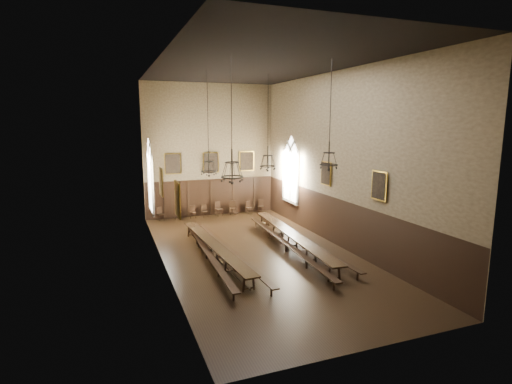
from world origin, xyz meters
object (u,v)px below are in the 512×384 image
bench_right_inner (286,246)px  chair_7 (261,209)px  chair_5 (233,210)px  chandelier_back_left (209,164)px  table_left (215,251)px  chair_1 (178,215)px  chandelier_back_right (268,160)px  table_right (292,241)px  chair_2 (193,214)px  bench_left_inner (230,252)px  chair_3 (205,213)px  chair_4 (219,212)px  chandelier_front_right (329,157)px  chandelier_front_left (232,169)px  bench_right_outer (303,243)px  chair_0 (160,216)px  chair_6 (249,210)px  bench_left_outer (206,253)px

bench_right_inner → chair_7: 8.88m
chair_5 → chandelier_back_left: chandelier_back_left is taller
table_left → chair_1: bearing=92.0°
chandelier_back_left → chandelier_back_right: (3.57, 0.72, 0.01)m
table_right → chair_2: chair_2 is taller
bench_left_inner → chair_2: chair_2 is taller
chair_3 → chair_2: bearing=176.7°
table_left → chair_4: (2.52, 8.44, -0.06)m
table_right → chandelier_back_right: bearing=95.5°
bench_right_inner → chandelier_front_right: size_ratio=2.38×
chandelier_back_left → chandelier_front_left: same height
bench_right_outer → chair_0: size_ratio=11.23×
chair_6 → bench_right_inner: bearing=-106.5°
bench_right_inner → chair_4: chair_4 is taller
chandelier_back_right → chandelier_front_left: 6.69m
chandelier_back_right → chair_5: bearing=93.8°
chair_4 → chandelier_back_left: size_ratio=0.19×
chandelier_front_right → bench_right_outer: bearing=83.4°
chair_2 → bench_right_inner: bearing=-63.6°
table_left → chair_6: 9.62m
chandelier_back_left → chair_0: bearing=105.7°
table_right → chair_3: bearing=107.6°
chandelier_back_left → chair_4: bearing=70.7°
chair_1 → chair_5: bearing=9.8°
chair_6 → chair_2: bearing=170.9°
chair_0 → chandelier_front_right: bearing=-82.9°
chair_4 → chandelier_back_right: (1.37, -5.56, 4.01)m
chandelier_front_right → bench_right_inner: bearing=104.4°
table_left → chandelier_back_right: size_ratio=1.76×
chandelier_front_right → chair_1: bearing=112.0°
table_left → chair_6: bearing=60.6°
chair_0 → chair_4: size_ratio=0.89×
chair_2 → chair_4: chair_4 is taller
chair_7 → chandelier_back_right: 7.04m
bench_right_outer → bench_right_inner: bearing=-173.7°
chair_0 → chair_5: chair_5 is taller
table_left → chandelier_front_right: chandelier_front_right is taller
bench_left_inner → chair_3: (0.83, 8.61, -0.03)m
chair_4 → bench_right_inner: bearing=-99.6°
table_left → chandelier_front_right: (4.29, -2.98, 4.60)m
chair_7 → chandelier_back_right: bearing=-87.9°
chair_4 → chandelier_front_left: size_ratio=0.20×
chair_1 → chair_7: 5.92m
bench_left_inner → chair_6: 9.44m
chair_6 → chandelier_back_right: 6.88m
table_left → bench_right_inner: table_left is taller
bench_left_inner → chandelier_front_right: size_ratio=2.26×
bench_right_outer → chair_0: chair_0 is taller
bench_left_outer → chair_1: 8.28m
chair_5 → chair_6: size_ratio=1.14×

